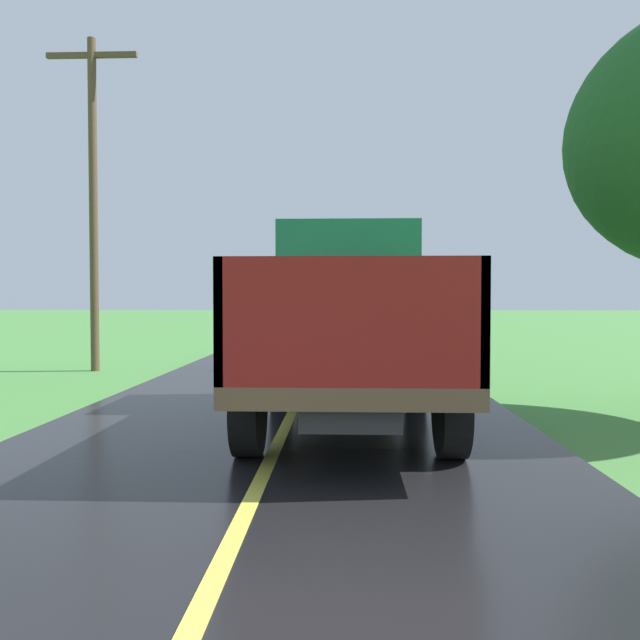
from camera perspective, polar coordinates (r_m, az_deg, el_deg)
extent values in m
cube|color=#2D2D30|center=(8.26, 2.56, -5.38)|extent=(0.90, 5.51, 0.24)
cube|color=brown|center=(8.23, 2.56, -4.00)|extent=(2.30, 5.80, 0.20)
cube|color=#197A4C|center=(10.14, 2.51, 3.05)|extent=(2.10, 1.90, 1.90)
cube|color=black|center=(11.11, 2.48, 4.66)|extent=(1.78, 0.02, 0.76)
cube|color=maroon|center=(7.29, -6.13, 0.36)|extent=(0.08, 3.85, 1.10)
cube|color=maroon|center=(7.31, 11.35, 0.33)|extent=(0.08, 3.85, 1.10)
cube|color=maroon|center=(5.33, 2.76, -0.19)|extent=(2.30, 0.08, 1.10)
cube|color=maroon|center=(9.10, 2.54, 0.67)|extent=(2.30, 0.08, 1.10)
cylinder|color=black|center=(10.10, -3.49, -4.62)|extent=(0.28, 1.00, 1.00)
cylinder|color=black|center=(10.11, 8.48, -4.63)|extent=(0.28, 1.00, 1.00)
cylinder|color=black|center=(6.77, -6.37, -7.85)|extent=(0.28, 1.00, 1.00)
cylinder|color=black|center=(6.78, 11.63, -7.86)|extent=(0.28, 1.00, 1.00)
ellipsoid|color=#A8B91C|center=(8.72, 5.54, 0.26)|extent=(0.59, 0.73, 0.45)
ellipsoid|color=#A2C223|center=(8.55, 7.22, 2.41)|extent=(0.58, 0.54, 0.37)
ellipsoid|color=#ABB824|center=(6.52, 10.42, 0.03)|extent=(0.45, 0.42, 0.37)
ellipsoid|color=#9EC52B|center=(5.86, 7.55, 2.98)|extent=(0.42, 0.42, 0.36)
ellipsoid|color=#98C023|center=(7.22, 6.32, 2.74)|extent=(0.46, 0.48, 0.49)
ellipsoid|color=#9BCA23|center=(7.58, -3.94, 2.70)|extent=(0.57, 0.58, 0.43)
ellipsoid|color=#A4BA28|center=(7.13, 4.70, -0.27)|extent=(0.59, 0.73, 0.42)
ellipsoid|color=#ACBB26|center=(7.61, 5.11, -2.66)|extent=(0.47, 0.50, 0.41)
ellipsoid|color=#A0C621|center=(7.91, 4.42, 2.25)|extent=(0.41, 0.45, 0.49)
ellipsoid|color=#A4C134|center=(6.29, 1.01, 0.01)|extent=(0.48, 0.44, 0.41)
cube|color=#2D2D30|center=(17.44, 2.25, -1.55)|extent=(0.90, 5.51, 0.24)
cube|color=brown|center=(17.43, 2.25, -0.89)|extent=(2.30, 5.80, 0.20)
cube|color=red|center=(19.36, 2.25, 2.49)|extent=(2.10, 1.90, 1.90)
cube|color=black|center=(20.33, 2.25, 3.40)|extent=(1.78, 0.02, 0.76)
cube|color=#232328|center=(16.48, -1.61, 1.21)|extent=(0.08, 3.85, 1.10)
cube|color=#232328|center=(16.48, 6.12, 1.20)|extent=(0.08, 3.85, 1.10)
cube|color=#232328|center=(14.55, 2.26, 1.12)|extent=(2.30, 0.08, 1.10)
cube|color=#232328|center=(18.32, 2.25, 1.27)|extent=(2.30, 0.08, 1.10)
cylinder|color=black|center=(19.27, -0.88, -1.52)|extent=(0.28, 1.00, 1.00)
cylinder|color=black|center=(19.27, 5.37, -1.53)|extent=(0.28, 1.00, 1.00)
cylinder|color=black|center=(15.89, -1.54, -2.25)|extent=(0.28, 1.00, 1.00)
cylinder|color=black|center=(15.90, 6.04, -2.26)|extent=(0.28, 1.00, 1.00)
ellipsoid|color=#A6BB22|center=(15.10, 4.63, 2.08)|extent=(0.53, 0.55, 0.41)
ellipsoid|color=#A0C331|center=(14.96, 3.73, 1.09)|extent=(0.50, 0.55, 0.51)
ellipsoid|color=#9DB628|center=(15.60, 2.05, -0.33)|extent=(0.46, 0.47, 0.39)
ellipsoid|color=#A9C521|center=(17.98, 3.99, 1.19)|extent=(0.48, 0.62, 0.36)
ellipsoid|color=#AACA32|center=(17.94, 1.39, 1.12)|extent=(0.50, 0.61, 0.39)
ellipsoid|color=#A9B62A|center=(16.51, 4.67, -0.15)|extent=(0.42, 0.52, 0.50)
ellipsoid|color=#ACC423|center=(16.31, 2.24, 0.92)|extent=(0.48, 0.60, 0.37)
ellipsoid|color=#9FCA1D|center=(14.84, -0.01, -0.25)|extent=(0.57, 0.57, 0.46)
ellipsoid|color=#A2C423|center=(17.95, 0.07, 2.10)|extent=(0.51, 0.60, 0.50)
ellipsoid|color=#9AB621|center=(15.15, 2.23, 2.23)|extent=(0.41, 0.49, 0.42)
cylinder|color=brown|center=(16.34, -19.58, 9.59)|extent=(0.20, 0.20, 7.89)
cube|color=brown|center=(17.19, -19.72, 21.37)|extent=(2.16, 0.12, 0.12)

